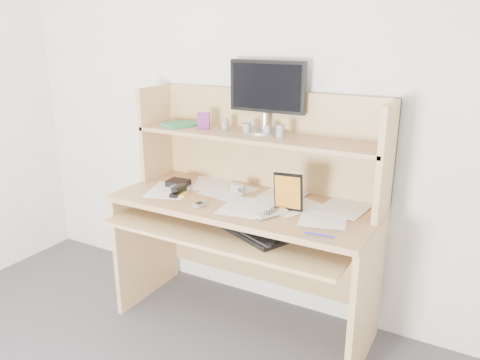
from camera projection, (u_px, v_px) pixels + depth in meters
The scene contains 19 objects.
back_wall at pixel (271, 99), 2.59m from camera, with size 3.60×0.04×2.50m, color white.
desk at pixel (251, 206), 2.56m from camera, with size 1.40×0.70×1.30m.
paper_clutter at pixel (244, 200), 2.47m from camera, with size 1.32×0.54×0.01m, color white.
keyboard at pixel (247, 228), 2.34m from camera, with size 0.50×0.35×0.03m.
tv_remote at pixel (272, 213), 2.27m from camera, with size 0.05×0.17×0.02m, color #A7A6A2.
flip_phone at pixel (200, 203), 2.39m from camera, with size 0.04×0.08×0.02m, color #A2A2A5.
stapler at pixel (178, 189), 2.57m from camera, with size 0.04×0.14×0.04m, color black.
wallet at pixel (178, 183), 2.71m from camera, with size 0.12×0.10×0.03m, color black.
sticky_note_pad at pixel (181, 194), 2.56m from camera, with size 0.07×0.07×0.01m, color gold.
digital_camera at pixel (238, 189), 2.57m from camera, with size 0.08×0.03×0.05m, color silver.
game_case at pixel (288, 192), 2.29m from camera, with size 0.14×0.02×0.20m, color black.
blue_pen at pixel (319, 235), 2.04m from camera, with size 0.01×0.01×0.13m, color #161CAA.
card_box at pixel (204, 121), 2.62m from camera, with size 0.07×0.02×0.09m, color #A82A16.
shelf_book at pixel (180, 124), 2.72m from camera, with size 0.14×0.19×0.02m, color #378A49.
chip_stack_a at pixel (267, 130), 2.47m from camera, with size 0.04×0.04×0.05m, color black.
chip_stack_b at pixel (225, 124), 2.59m from camera, with size 0.04×0.04×0.07m, color silver.
chip_stack_c at pixel (247, 128), 2.51m from camera, with size 0.04×0.04×0.06m, color black.
chip_stack_d at pixel (280, 131), 2.40m from camera, with size 0.04×0.04×0.07m, color white.
monitor at pixel (266, 94), 2.51m from camera, with size 0.44×0.22×0.38m.
Camera 1 is at (1.12, -0.56, 1.60)m, focal length 35.00 mm.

